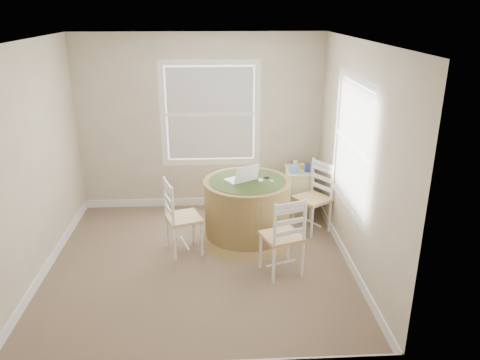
{
  "coord_description": "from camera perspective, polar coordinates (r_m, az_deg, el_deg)",
  "views": [
    {
      "loc": [
        0.21,
        -4.95,
        2.94
      ],
      "look_at": [
        0.51,
        0.45,
        0.91
      ],
      "focal_mm": 35.0,
      "sensor_mm": 36.0,
      "label": 1
    }
  ],
  "objects": [
    {
      "name": "cup_cream",
      "position": [
        6.95,
        6.84,
        1.97
      ],
      "size": [
        0.07,
        0.07,
        0.09
      ],
      "primitive_type": "cylinder",
      "color": "beige",
      "rests_on": "corner_chest"
    },
    {
      "name": "laptop",
      "position": [
        6.02,
        0.23,
        0.24
      ],
      "size": [
        0.47,
        0.45,
        0.25
      ],
      "rotation": [
        0.0,
        0.0,
        3.69
      ],
      "color": "white",
      "rests_on": "round_table"
    },
    {
      "name": "mouse",
      "position": [
        6.02,
        2.51,
        -0.03
      ],
      "size": [
        0.09,
        0.12,
        0.04
      ],
      "primitive_type": "ellipsoid",
      "rotation": [
        0.0,
        0.0,
        0.24
      ],
      "color": "white",
      "rests_on": "round_table"
    },
    {
      "name": "tissue_box",
      "position": [
        6.72,
        6.62,
        1.36
      ],
      "size": [
        0.12,
        0.12,
        0.1
      ],
      "primitive_type": "cube",
      "rotation": [
        0.0,
        0.0,
        -0.04
      ],
      "color": "#5E91D8",
      "rests_on": "corner_chest"
    },
    {
      "name": "chair_right",
      "position": [
        6.44,
        8.8,
        -2.22
      ],
      "size": [
        0.57,
        0.57,
        0.95
      ],
      "primitive_type": null,
      "rotation": [
        0.0,
        0.0,
        -0.98
      ],
      "color": "white",
      "rests_on": "ground"
    },
    {
      "name": "corner_chest",
      "position": [
        6.97,
        7.15,
        -1.43
      ],
      "size": [
        0.41,
        0.54,
        0.7
      ],
      "rotation": [
        0.0,
        0.0,
        -0.04
      ],
      "color": "beige",
      "rests_on": "ground"
    },
    {
      "name": "chair_left",
      "position": [
        5.84,
        -6.91,
        -4.56
      ],
      "size": [
        0.52,
        0.53,
        0.95
      ],
      "primitive_type": null,
      "rotation": [
        0.0,
        0.0,
        1.9
      ],
      "color": "white",
      "rests_on": "ground"
    },
    {
      "name": "round_table",
      "position": [
        6.17,
        0.86,
        -3.32
      ],
      "size": [
        1.32,
        1.32,
        0.82
      ],
      "rotation": [
        0.0,
        0.0,
        0.24
      ],
      "color": "olive",
      "rests_on": "ground"
    },
    {
      "name": "box_blue",
      "position": [
        6.78,
        8.14,
        1.55
      ],
      "size": [
        0.08,
        0.08,
        0.12
      ],
      "primitive_type": "cube",
      "rotation": [
        0.0,
        0.0,
        -0.04
      ],
      "color": "navy",
      "rests_on": "corner_chest"
    },
    {
      "name": "chair_near",
      "position": [
        5.38,
        5.14,
        -6.8
      ],
      "size": [
        0.53,
        0.52,
        0.95
      ],
      "primitive_type": null,
      "rotation": [
        0.0,
        0.0,
        3.48
      ],
      "color": "white",
      "rests_on": "ground"
    },
    {
      "name": "phone",
      "position": [
        6.02,
        3.9,
        -0.16
      ],
      "size": [
        0.07,
        0.1,
        0.02
      ],
      "primitive_type": "cube",
      "rotation": [
        0.0,
        0.0,
        0.24
      ],
      "color": "#B7BABF",
      "rests_on": "round_table"
    },
    {
      "name": "keys",
      "position": [
        6.12,
        3.26,
        0.27
      ],
      "size": [
        0.07,
        0.06,
        0.02
      ],
      "primitive_type": "cube",
      "rotation": [
        0.0,
        0.0,
        0.24
      ],
      "color": "black",
      "rests_on": "round_table"
    },
    {
      "name": "box_yellow",
      "position": [
        6.91,
        7.77,
        1.67
      ],
      "size": [
        0.15,
        0.11,
        0.06
      ],
      "primitive_type": "cube",
      "rotation": [
        0.0,
        0.0,
        -0.04
      ],
      "color": "#D8E550",
      "rests_on": "corner_chest"
    },
    {
      "name": "room",
      "position": [
        5.37,
        -3.47,
        2.72
      ],
      "size": [
        3.64,
        3.64,
        2.64
      ],
      "color": "#7E6550",
      "rests_on": "ground"
    }
  ]
}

